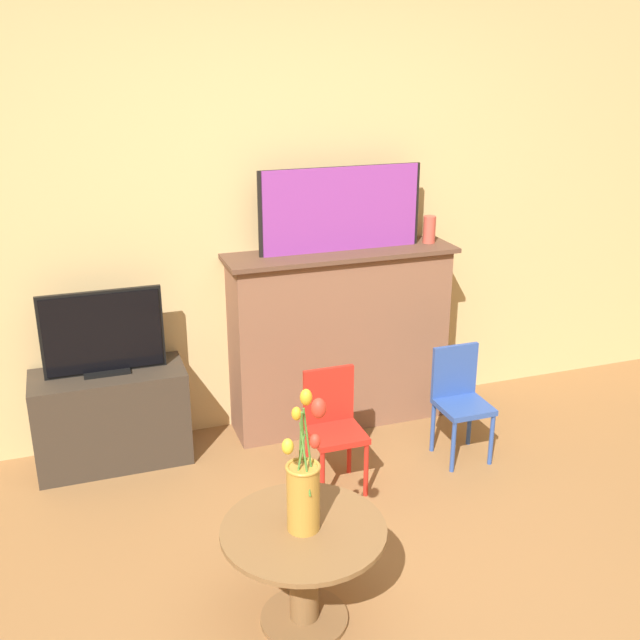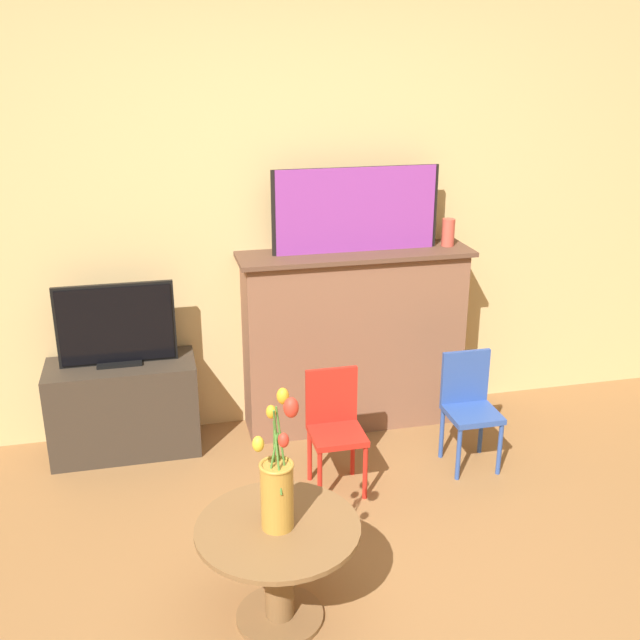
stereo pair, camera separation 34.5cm
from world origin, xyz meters
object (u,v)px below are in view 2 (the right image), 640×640
chair_blue (469,403)px  vase_tulips (277,484)px  tv_monitor (116,326)px  painting (356,210)px  chair_red (335,423)px

chair_blue → vase_tulips: vase_tulips is taller
tv_monitor → chair_blue: bearing=-17.0°
painting → tv_monitor: 1.42m
painting → chair_blue: bearing=-51.3°
chair_red → vase_tulips: 1.02m
tv_monitor → chair_red: tv_monitor is taller
tv_monitor → vase_tulips: size_ratio=1.15×
painting → chair_red: size_ratio=1.51×
chair_blue → tv_monitor: bearing=163.0°
chair_red → vase_tulips: vase_tulips is taller
tv_monitor → vase_tulips: tv_monitor is taller
chair_red → chair_blue: size_ratio=1.00×
painting → vase_tulips: (-0.72, -1.52, -0.67)m
painting → vase_tulips: bearing=-115.2°
vase_tulips → tv_monitor: bearing=111.7°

